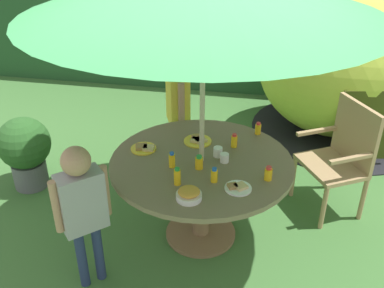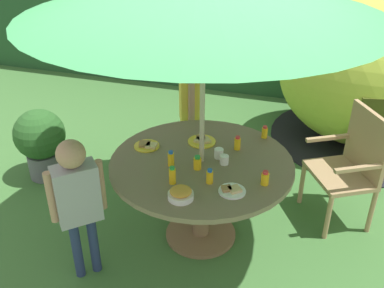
{
  "view_description": "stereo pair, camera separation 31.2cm",
  "coord_description": "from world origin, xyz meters",
  "px_view_note": "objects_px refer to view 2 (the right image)",
  "views": [
    {
      "loc": [
        0.45,
        -2.72,
        2.41
      ],
      "look_at": [
        -0.07,
        -0.02,
        0.85
      ],
      "focal_mm": 40.9,
      "sensor_mm": 36.0,
      "label": 1
    },
    {
      "loc": [
        0.75,
        -2.65,
        2.41
      ],
      "look_at": [
        -0.07,
        -0.02,
        0.85
      ],
      "focal_mm": 40.9,
      "sensor_mm": 36.0,
      "label": 2
    }
  ],
  "objects_px": {
    "cup_far": "(219,153)",
    "juice_bottle_far_left": "(171,159)",
    "juice_bottle_near_left": "(237,143)",
    "juice_bottle_center_back": "(265,132)",
    "juice_bottle_back_edge": "(265,178)",
    "snack_bowl": "(181,194)",
    "juice_bottle_center_front": "(210,177)",
    "dome_tent": "(372,71)",
    "plate_near_right": "(202,141)",
    "child_in_yellow_shirt": "(190,100)",
    "plate_far_right": "(147,145)",
    "plate_mid_left": "(232,190)",
    "child_in_grey_shirt": "(77,194)",
    "juice_bottle_mid_right": "(198,163)",
    "cup_near": "(224,160)",
    "garden_table": "(201,176)",
    "juice_bottle_front_edge": "(172,176)",
    "potted_plant": "(41,140)",
    "wooden_chair": "(352,162)"
  },
  "relations": [
    {
      "from": "child_in_grey_shirt",
      "to": "juice_bottle_center_back",
      "type": "relative_size",
      "value": 10.67
    },
    {
      "from": "wooden_chair",
      "to": "juice_bottle_mid_right",
      "type": "bearing_deg",
      "value": -85.72
    },
    {
      "from": "juice_bottle_near_left",
      "to": "juice_bottle_center_back",
      "type": "height_order",
      "value": "juice_bottle_near_left"
    },
    {
      "from": "garden_table",
      "to": "plate_mid_left",
      "type": "bearing_deg",
      "value": -46.33
    },
    {
      "from": "wooden_chair",
      "to": "juice_bottle_near_left",
      "type": "bearing_deg",
      "value": -96.77
    },
    {
      "from": "child_in_yellow_shirt",
      "to": "plate_far_right",
      "type": "distance_m",
      "value": 0.83
    },
    {
      "from": "potted_plant",
      "to": "cup_far",
      "type": "height_order",
      "value": "cup_far"
    },
    {
      "from": "child_in_grey_shirt",
      "to": "snack_bowl",
      "type": "height_order",
      "value": "child_in_grey_shirt"
    },
    {
      "from": "plate_mid_left",
      "to": "juice_bottle_center_front",
      "type": "bearing_deg",
      "value": 160.8
    },
    {
      "from": "dome_tent",
      "to": "snack_bowl",
      "type": "bearing_deg",
      "value": -127.21
    },
    {
      "from": "juice_bottle_center_front",
      "to": "juice_bottle_center_back",
      "type": "height_order",
      "value": "juice_bottle_center_front"
    },
    {
      "from": "plate_far_right",
      "to": "juice_bottle_back_edge",
      "type": "distance_m",
      "value": 0.99
    },
    {
      "from": "juice_bottle_center_back",
      "to": "juice_bottle_center_front",
      "type": "bearing_deg",
      "value": -108.56
    },
    {
      "from": "child_in_grey_shirt",
      "to": "juice_bottle_far_left",
      "type": "xyz_separation_m",
      "value": [
        0.48,
        0.51,
        0.06
      ]
    },
    {
      "from": "potted_plant",
      "to": "child_in_yellow_shirt",
      "type": "distance_m",
      "value": 1.47
    },
    {
      "from": "juice_bottle_mid_right",
      "to": "cup_near",
      "type": "distance_m",
      "value": 0.2
    },
    {
      "from": "dome_tent",
      "to": "juice_bottle_back_edge",
      "type": "height_order",
      "value": "dome_tent"
    },
    {
      "from": "snack_bowl",
      "to": "juice_bottle_center_back",
      "type": "height_order",
      "value": "juice_bottle_center_back"
    },
    {
      "from": "potted_plant",
      "to": "plate_far_right",
      "type": "xyz_separation_m",
      "value": [
        1.25,
        -0.32,
        0.33
      ]
    },
    {
      "from": "dome_tent",
      "to": "snack_bowl",
      "type": "relative_size",
      "value": 13.72
    },
    {
      "from": "juice_bottle_center_front",
      "to": "dome_tent",
      "type": "bearing_deg",
      "value": 64.48
    },
    {
      "from": "juice_bottle_front_edge",
      "to": "cup_far",
      "type": "height_order",
      "value": "juice_bottle_front_edge"
    },
    {
      "from": "child_in_grey_shirt",
      "to": "plate_mid_left",
      "type": "height_order",
      "value": "child_in_grey_shirt"
    },
    {
      "from": "juice_bottle_back_edge",
      "to": "dome_tent",
      "type": "bearing_deg",
      "value": 71.34
    },
    {
      "from": "juice_bottle_far_left",
      "to": "juice_bottle_back_edge",
      "type": "bearing_deg",
      "value": -3.03
    },
    {
      "from": "snack_bowl",
      "to": "garden_table",
      "type": "bearing_deg",
      "value": 89.9
    },
    {
      "from": "snack_bowl",
      "to": "juice_bottle_center_front",
      "type": "relative_size",
      "value": 1.56
    },
    {
      "from": "child_in_yellow_shirt",
      "to": "plate_near_right",
      "type": "height_order",
      "value": "child_in_yellow_shirt"
    },
    {
      "from": "plate_far_right",
      "to": "juice_bottle_near_left",
      "type": "xyz_separation_m",
      "value": [
        0.68,
        0.17,
        0.04
      ]
    },
    {
      "from": "juice_bottle_center_front",
      "to": "juice_bottle_back_edge",
      "type": "height_order",
      "value": "juice_bottle_center_front"
    },
    {
      "from": "juice_bottle_far_left",
      "to": "juice_bottle_near_left",
      "type": "bearing_deg",
      "value": 42.55
    },
    {
      "from": "plate_near_right",
      "to": "garden_table",
      "type": "bearing_deg",
      "value": -74.12
    },
    {
      "from": "cup_far",
      "to": "juice_bottle_far_left",
      "type": "bearing_deg",
      "value": -145.72
    },
    {
      "from": "plate_mid_left",
      "to": "juice_bottle_mid_right",
      "type": "bearing_deg",
      "value": 145.39
    },
    {
      "from": "garden_table",
      "to": "dome_tent",
      "type": "xyz_separation_m",
      "value": [
        1.26,
        2.11,
        0.24
      ]
    },
    {
      "from": "juice_bottle_center_front",
      "to": "plate_near_right",
      "type": "bearing_deg",
      "value": 111.53
    },
    {
      "from": "child_in_grey_shirt",
      "to": "snack_bowl",
      "type": "xyz_separation_m",
      "value": [
        0.67,
        0.15,
        0.04
      ]
    },
    {
      "from": "plate_near_right",
      "to": "juice_bottle_mid_right",
      "type": "height_order",
      "value": "juice_bottle_mid_right"
    },
    {
      "from": "plate_far_right",
      "to": "juice_bottle_center_back",
      "type": "distance_m",
      "value": 0.95
    },
    {
      "from": "potted_plant",
      "to": "juice_bottle_far_left",
      "type": "distance_m",
      "value": 1.65
    },
    {
      "from": "juice_bottle_front_edge",
      "to": "juice_bottle_back_edge",
      "type": "bearing_deg",
      "value": 16.04
    },
    {
      "from": "plate_far_right",
      "to": "cup_near",
      "type": "xyz_separation_m",
      "value": [
        0.63,
        -0.06,
        0.02
      ]
    },
    {
      "from": "potted_plant",
      "to": "cup_far",
      "type": "relative_size",
      "value": 9.37
    },
    {
      "from": "juice_bottle_near_left",
      "to": "juice_bottle_center_back",
      "type": "distance_m",
      "value": 0.3
    },
    {
      "from": "child_in_yellow_shirt",
      "to": "plate_near_right",
      "type": "bearing_deg",
      "value": 2.84
    },
    {
      "from": "snack_bowl",
      "to": "plate_far_right",
      "type": "relative_size",
      "value": 0.85
    },
    {
      "from": "juice_bottle_mid_right",
      "to": "cup_near",
      "type": "height_order",
      "value": "juice_bottle_mid_right"
    },
    {
      "from": "snack_bowl",
      "to": "juice_bottle_center_back",
      "type": "distance_m",
      "value": 1.06
    },
    {
      "from": "juice_bottle_front_edge",
      "to": "child_in_yellow_shirt",
      "type": "bearing_deg",
      "value": 102.3
    },
    {
      "from": "child_in_grey_shirt",
      "to": "juice_bottle_far_left",
      "type": "height_order",
      "value": "child_in_grey_shirt"
    }
  ]
}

